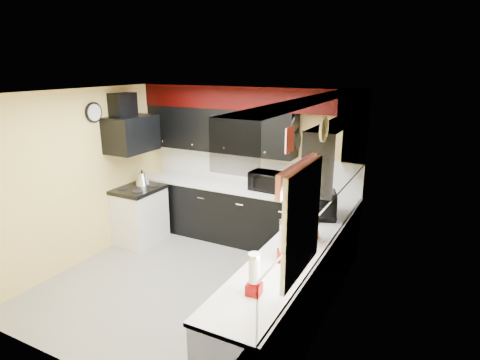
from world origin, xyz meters
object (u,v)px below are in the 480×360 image
(microwave, at_px, (322,205))
(knife_block, at_px, (310,190))
(utensil_crock, at_px, (305,192))
(kettle, at_px, (142,179))
(toaster_oven, at_px, (266,181))

(microwave, bearing_deg, knife_block, 9.43)
(utensil_crock, bearing_deg, kettle, -167.66)
(toaster_oven, relative_size, microwave, 0.93)
(utensil_crock, bearing_deg, toaster_oven, 175.13)
(toaster_oven, bearing_deg, kettle, -158.81)
(microwave, xyz_separation_m, utensil_crock, (-0.42, 0.63, -0.08))
(toaster_oven, relative_size, kettle, 2.19)
(microwave, bearing_deg, utensil_crock, 14.22)
(utensil_crock, distance_m, kettle, 2.64)
(knife_block, bearing_deg, toaster_oven, -174.50)
(toaster_oven, height_order, kettle, toaster_oven)
(toaster_oven, height_order, microwave, microwave)
(toaster_oven, distance_m, kettle, 2.03)
(toaster_oven, xyz_separation_m, utensil_crock, (0.65, -0.06, -0.07))
(microwave, distance_m, kettle, 3.01)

